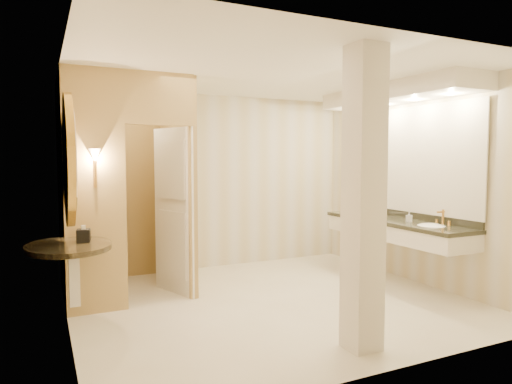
# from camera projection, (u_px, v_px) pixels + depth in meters

# --- Properties ---
(floor) EXTENTS (4.50, 4.50, 0.00)m
(floor) POSITION_uv_depth(u_px,v_px,m) (272.00, 302.00, 5.47)
(floor) COLOR white
(floor) RESTS_ON ground
(ceiling) EXTENTS (4.50, 4.50, 0.00)m
(ceiling) POSITION_uv_depth(u_px,v_px,m) (272.00, 73.00, 5.27)
(ceiling) COLOR white
(ceiling) RESTS_ON wall_back
(wall_back) EXTENTS (4.50, 0.02, 2.70)m
(wall_back) POSITION_uv_depth(u_px,v_px,m) (213.00, 182.00, 7.17)
(wall_back) COLOR beige
(wall_back) RESTS_ON floor
(wall_front) EXTENTS (4.50, 0.02, 2.70)m
(wall_front) POSITION_uv_depth(u_px,v_px,m) (389.00, 205.00, 3.57)
(wall_front) COLOR beige
(wall_front) RESTS_ON floor
(wall_left) EXTENTS (0.02, 4.00, 2.70)m
(wall_left) POSITION_uv_depth(u_px,v_px,m) (65.00, 196.00, 4.41)
(wall_left) COLOR beige
(wall_left) RESTS_ON floor
(wall_right) EXTENTS (0.02, 4.00, 2.70)m
(wall_right) POSITION_uv_depth(u_px,v_px,m) (416.00, 185.00, 6.33)
(wall_right) COLOR beige
(wall_right) RESTS_ON floor
(toilet_closet) EXTENTS (1.50, 1.55, 2.70)m
(toilet_closet) POSITION_uv_depth(u_px,v_px,m) (158.00, 185.00, 5.76)
(toilet_closet) COLOR tan
(toilet_closet) RESTS_ON floor
(wall_sconce) EXTENTS (0.14, 0.14, 0.42)m
(wall_sconce) POSITION_uv_depth(u_px,v_px,m) (95.00, 157.00, 4.90)
(wall_sconce) COLOR #BD8A3C
(wall_sconce) RESTS_ON toilet_closet
(vanity) EXTENTS (0.75, 2.53, 2.09)m
(vanity) POSITION_uv_depth(u_px,v_px,m) (399.00, 165.00, 6.24)
(vanity) COLOR silver
(vanity) RESTS_ON floor
(console_shelf) EXTENTS (1.00, 1.00, 1.95)m
(console_shelf) POSITION_uv_depth(u_px,v_px,m) (69.00, 196.00, 4.45)
(console_shelf) COLOR black
(console_shelf) RESTS_ON floor
(pillar) EXTENTS (0.29, 0.29, 2.70)m
(pillar) POSITION_uv_depth(u_px,v_px,m) (363.00, 200.00, 4.03)
(pillar) COLOR silver
(pillar) RESTS_ON floor
(tissue_box) EXTENTS (0.15, 0.15, 0.13)m
(tissue_box) POSITION_uv_depth(u_px,v_px,m) (83.00, 236.00, 4.60)
(tissue_box) COLOR black
(tissue_box) RESTS_ON console_shelf
(toilet) EXTENTS (0.44, 0.71, 0.70)m
(toilet) POSITION_uv_depth(u_px,v_px,m) (103.00, 260.00, 6.17)
(toilet) COLOR white
(toilet) RESTS_ON floor
(soap_bottle_a) EXTENTS (0.08, 0.08, 0.14)m
(soap_bottle_a) POSITION_uv_depth(u_px,v_px,m) (409.00, 217.00, 6.03)
(soap_bottle_a) COLOR beige
(soap_bottle_a) RESTS_ON vanity
(soap_bottle_b) EXTENTS (0.10, 0.10, 0.11)m
(soap_bottle_b) POSITION_uv_depth(u_px,v_px,m) (368.00, 213.00, 6.61)
(soap_bottle_b) COLOR silver
(soap_bottle_b) RESTS_ON vanity
(soap_bottle_c) EXTENTS (0.08, 0.08, 0.20)m
(soap_bottle_c) POSITION_uv_depth(u_px,v_px,m) (375.00, 210.00, 6.56)
(soap_bottle_c) COLOR #C6B28C
(soap_bottle_c) RESTS_ON vanity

